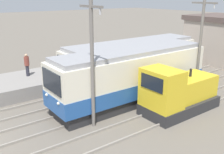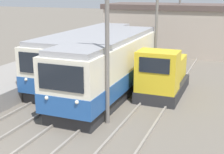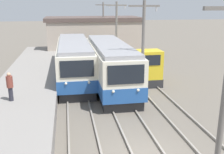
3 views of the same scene
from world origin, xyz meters
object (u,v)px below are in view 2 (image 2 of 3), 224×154
at_px(catenary_mast_far, 156,26).
at_px(commuter_train_center, 110,68).
at_px(shunting_locomotive, 163,76).
at_px(catenary_mast_mid, 107,47).
at_px(catenary_mast_distant, 179,17).
at_px(commuter_train_left, 87,57).

bearing_deg(catenary_mast_far, commuter_train_center, -106.40).
relative_size(commuter_train_center, shunting_locomotive, 2.24).
relative_size(shunting_locomotive, catenary_mast_mid, 0.76).
relative_size(shunting_locomotive, catenary_mast_far, 0.76).
distance_m(commuter_train_center, catenary_mast_mid, 4.82).
bearing_deg(commuter_train_center, catenary_mast_mid, -69.77).
xyz_separation_m(commuter_train_center, catenary_mast_distant, (1.51, 14.34, 2.05)).
distance_m(commuter_train_center, shunting_locomotive, 3.25).
bearing_deg(shunting_locomotive, catenary_mast_far, 110.56).
bearing_deg(commuter_train_center, catenary_mast_distant, 84.00).
height_order(commuter_train_center, catenary_mast_mid, catenary_mast_mid).
relative_size(commuter_train_left, catenary_mast_far, 1.76).
distance_m(commuter_train_left, shunting_locomotive, 5.96).
height_order(commuter_train_left, catenary_mast_distant, catenary_mast_distant).
xyz_separation_m(commuter_train_center, shunting_locomotive, (3.00, 1.14, -0.48)).
height_order(commuter_train_left, shunting_locomotive, commuter_train_left).
bearing_deg(catenary_mast_far, commuter_train_left, -148.15).
bearing_deg(commuter_train_left, catenary_mast_mid, -56.62).
xyz_separation_m(catenary_mast_mid, catenary_mast_distant, (0.00, 18.43, 0.00)).
bearing_deg(catenary_mast_far, catenary_mast_distant, 90.00).
bearing_deg(commuter_train_center, shunting_locomotive, 20.89).
distance_m(commuter_train_left, catenary_mast_mid, 8.11).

